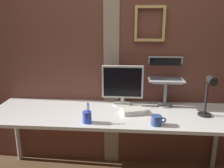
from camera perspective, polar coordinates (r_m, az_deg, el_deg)
brick_wall_back at (r=2.47m, az=1.31°, el=7.22°), size 3.04×0.16×2.44m
desk at (r=2.24m, az=-0.20°, el=-8.42°), size 2.29×0.67×0.73m
monitor at (r=2.34m, az=2.56°, el=0.07°), size 0.41×0.18×0.41m
laptop_stand at (r=2.38m, az=12.84°, el=-1.22°), size 0.28×0.22×0.26m
laptop at (r=2.41m, az=12.83°, el=2.64°), size 0.34×0.26×0.22m
desk_lamp at (r=2.18m, az=22.47°, el=-1.79°), size 0.12×0.20×0.39m
pen_cup at (r=2.00m, az=-6.08°, el=-7.94°), size 0.08×0.08×0.18m
coffee_mug at (r=1.99m, az=10.76°, el=-8.66°), size 0.13×0.09×0.08m
paper_clutter_stack at (r=2.20m, az=5.11°, el=-6.52°), size 0.23×0.19×0.05m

